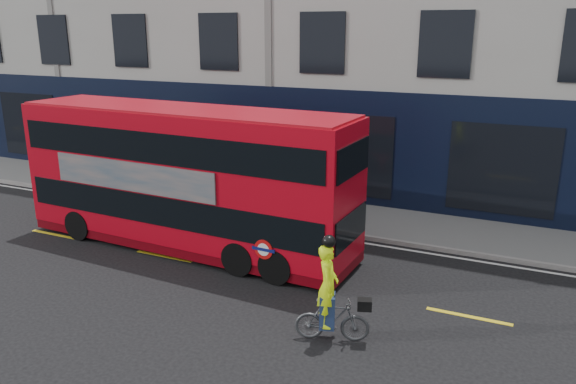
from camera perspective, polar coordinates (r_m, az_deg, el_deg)
The scene contains 7 objects.
ground at distance 14.69m, azimuth -15.96°, elevation -8.37°, with size 120.00×120.00×0.00m, color black.
pavement at distance 19.68m, azimuth -3.78°, elevation -1.21°, with size 60.00×3.00×0.12m, color slate.
kerb at distance 18.44m, azimuth -5.98°, elevation -2.48°, with size 60.00×0.12×0.13m, color gray.
road_edge_line at distance 18.22m, azimuth -6.45°, elevation -2.93°, with size 58.00×0.10×0.01m, color silver.
lane_dashes at distance 15.75m, azimuth -12.45°, elevation -6.39°, with size 58.00×0.12×0.01m, color gold, non-canonical shape.
bus at distance 15.67m, azimuth -10.30°, elevation 1.42°, with size 9.88×2.65×3.94m.
cyclist at distance 11.24m, azimuth 4.34°, elevation -11.35°, with size 1.54×0.85×2.23m.
Camera 1 is at (8.96, -9.99, 5.99)m, focal length 35.00 mm.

